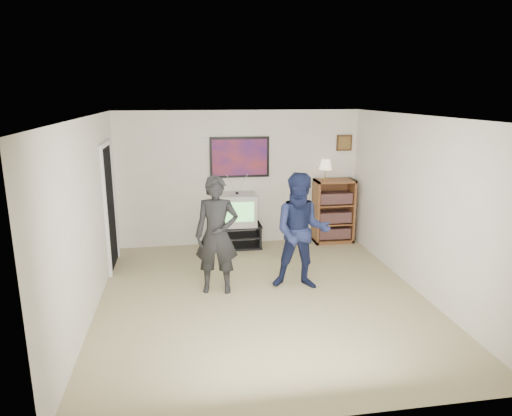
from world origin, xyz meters
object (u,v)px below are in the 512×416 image
object	(u,v)px
crt_television	(237,209)
person_tall	(217,235)
media_stand	(237,236)
bookshelf	(333,211)
person_short	(301,232)

from	to	relation	value
crt_television	person_tall	distance (m)	1.96
media_stand	crt_television	distance (m)	0.51
bookshelf	person_tall	distance (m)	3.07
person_short	media_stand	bearing A→B (deg)	123.40
media_stand	person_tall	distance (m)	2.05
bookshelf	person_short	size ratio (longest dim) A/B	0.71
media_stand	bookshelf	world-z (taller)	bookshelf
crt_television	bookshelf	size ratio (longest dim) A/B	0.56
person_tall	person_short	distance (m)	1.22
crt_television	bookshelf	bearing A→B (deg)	4.21
crt_television	person_tall	size ratio (longest dim) A/B	0.40
media_stand	person_tall	size ratio (longest dim) A/B	0.52
person_short	person_tall	bearing A→B (deg)	-169.53
person_tall	person_short	size ratio (longest dim) A/B	0.99
bookshelf	crt_television	bearing A→B (deg)	-178.46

